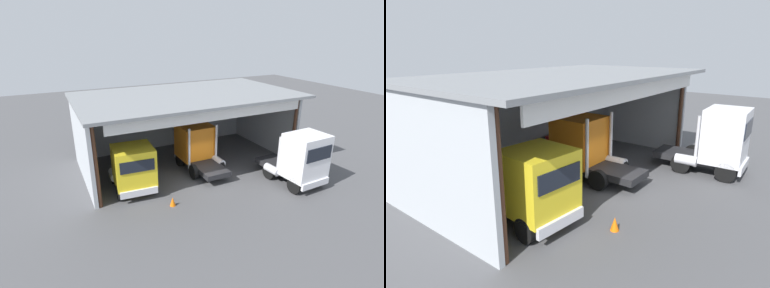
% 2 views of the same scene
% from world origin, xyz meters
% --- Properties ---
extents(ground_plane, '(80.00, 80.00, 0.00)m').
position_xyz_m(ground_plane, '(0.00, 0.00, 0.00)').
color(ground_plane, '#4C4C4F').
rests_on(ground_plane, ground).
extents(workshop_shed, '(16.18, 9.35, 5.61)m').
position_xyz_m(workshop_shed, '(0.00, 4.90, 3.89)').
color(workshop_shed, '#ADB2B7').
rests_on(workshop_shed, ground).
extents(truck_yellow_center_bay, '(2.74, 5.06, 3.22)m').
position_xyz_m(truck_yellow_center_bay, '(-5.15, 1.18, 1.70)').
color(truck_yellow_center_bay, yellow).
rests_on(truck_yellow_center_bay, ground).
extents(truck_orange_left_bay, '(2.64, 5.06, 3.57)m').
position_xyz_m(truck_orange_left_bay, '(0.32, 2.66, 1.74)').
color(truck_orange_left_bay, orange).
rests_on(truck_orange_left_bay, ground).
extents(truck_white_right_bay, '(2.83, 5.06, 3.74)m').
position_xyz_m(truck_white_right_bay, '(5.22, -3.01, 1.92)').
color(truck_white_right_bay, white).
rests_on(truck_white_right_bay, ground).
extents(oil_drum, '(0.58, 0.58, 0.88)m').
position_xyz_m(oil_drum, '(-2.24, 6.96, 0.44)').
color(oil_drum, '#197233').
rests_on(oil_drum, ground).
extents(tool_cart, '(0.90, 0.60, 1.00)m').
position_xyz_m(tool_cart, '(2.99, 7.37, 0.50)').
color(tool_cart, red).
rests_on(tool_cart, ground).
extents(traffic_cone, '(0.36, 0.36, 0.56)m').
position_xyz_m(traffic_cone, '(-3.57, -1.67, 0.28)').
color(traffic_cone, orange).
rests_on(traffic_cone, ground).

